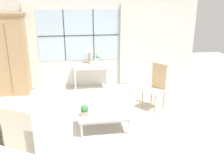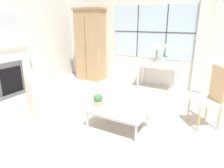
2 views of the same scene
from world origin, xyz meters
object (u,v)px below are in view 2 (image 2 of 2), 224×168
Objects in this scene: console_table at (158,65)px; potted_plant_small at (98,100)px; armoire at (91,45)px; table_lamp at (157,46)px; fireplace at (7,68)px; side_chair_wooden at (212,94)px; potted_orchid at (164,56)px; coffee_table at (118,111)px; pillar_candle at (134,107)px; armchair_upholstered at (53,100)px.

console_table is 4.88× the size of potted_plant_small.
armoire is 2.17m from table_lamp.
side_chair_wooden is at bearing 9.25° from fireplace.
potted_orchid is 2.60m from coffee_table.
table_lamp is at bearing 92.91° from coffee_table.
fireplace is at bearing -145.08° from potted_orchid.
armchair_upholstered is at bearing -172.13° from pillar_candle.
side_chair_wooden reaches higher than potted_plant_small.
console_table is (3.26, 2.36, -0.03)m from fireplace.
table_lamp is 0.33m from potted_orchid.
table_lamp is at bearing 1.99° from armoire.
coffee_table is (0.13, -2.55, -0.88)m from table_lamp.
potted_plant_small is (2.90, -0.19, -0.23)m from fireplace.
side_chair_wooden is 1.43m from pillar_candle.
table_lamp is 3.13m from armchair_upholstered.
potted_orchid is at bearing -7.11° from table_lamp.
potted_plant_small is (-0.35, -2.56, -0.20)m from console_table.
table_lamp is at bearing 172.89° from potted_orchid.
armoire is 2.30m from console_table.
pillar_candle is (-1.16, -0.81, -0.19)m from side_chair_wooden.
potted_plant_small is at bearing -166.52° from pillar_candle.
potted_orchid is 2.64m from potted_plant_small.
armchair_upholstered is 1.49m from coffee_table.
table_lamp is at bearing 36.96° from fireplace.
fireplace reaches higher than armchair_upholstered.
console_table is at bearing 97.13° from pillar_candle.
side_chair_wooden is 1.06× the size of coffee_table.
armchair_upholstered is at bearing -175.60° from potted_plant_small.
table_lamp reaches higher than armchair_upholstered.
fireplace is 1.83× the size of console_table.
side_chair_wooden is (1.55, -1.62, -0.59)m from table_lamp.
fireplace is 1.89m from armchair_upholstered.
console_table reaches higher than coffee_table.
pillar_candle is at bearing 7.87° from armchair_upholstered.
armchair_upholstered is at bearing -120.67° from potted_orchid.
armchair_upholstered is (1.82, -0.28, -0.43)m from fireplace.
pillar_candle is (3.56, -0.04, -0.29)m from fireplace.
table_lamp is 2.69m from potted_plant_small.
armoire is 3.21m from potted_plant_small.
fireplace reaches higher than potted_plant_small.
fireplace is 2.92m from potted_plant_small.
console_table is at bearing 91.02° from coffee_table.
potted_plant_small is (-0.40, -0.03, 0.15)m from coffee_table.
table_lamp reaches higher than coffee_table.
armoire reaches higher than console_table.
table_lamp is at bearing 163.18° from console_table.
coffee_table is at bearing -91.83° from potted_orchid.
table_lamp is (2.17, 0.08, 0.07)m from armoire.
armoire is at bearing 127.22° from potted_plant_small.
table_lamp is 0.50× the size of side_chair_wooden.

